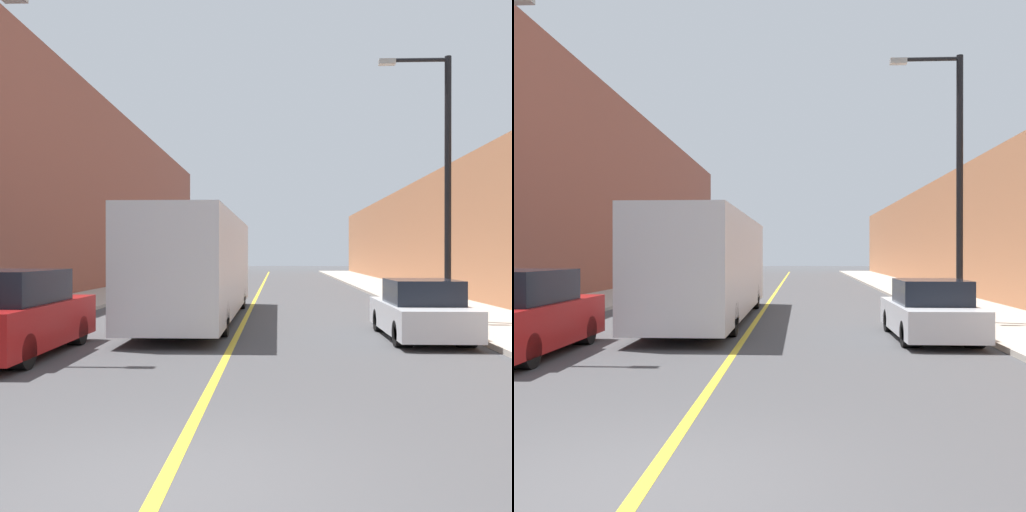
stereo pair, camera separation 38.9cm
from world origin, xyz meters
The scene contains 10 objects.
ground_plane centered at (0.00, 0.00, 0.00)m, with size 200.00×200.00×0.00m, color #474749.
sidewalk_left centered at (-7.69, 30.00, 0.07)m, with size 3.57×72.00×0.13m, color #B2AA9E.
sidewalk_right centered at (7.69, 30.00, 0.07)m, with size 3.57×72.00×0.13m, color #B2AA9E.
building_row_left centered at (-11.48, 30.00, 5.85)m, with size 4.00×72.00×11.70m, color brown.
building_row_right centered at (11.48, 30.00, 3.30)m, with size 4.00×72.00×6.60m, color #B2724C.
road_center_line centered at (0.00, 30.00, 0.00)m, with size 0.16×72.00×0.01m, color gold.
bus centered at (-1.48, 14.05, 1.80)m, with size 2.52×12.68×3.35m.
parked_suv_left centered at (-4.53, 7.01, 0.85)m, with size 1.99×4.97×1.82m.
car_right_near centered at (4.70, 9.90, 0.68)m, with size 1.85×4.56×1.51m.
street_lamp_right centered at (6.05, 12.83, 4.61)m, with size 2.18×0.24×7.98m.
Camera 1 is at (1.09, -5.42, 2.16)m, focal length 42.00 mm.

